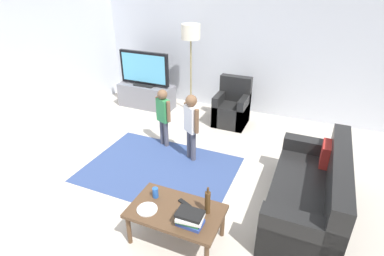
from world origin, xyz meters
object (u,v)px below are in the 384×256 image
at_px(bottle, 208,202).
at_px(tv_stand, 147,96).
at_px(child_near_tv, 163,113).
at_px(book_stack, 190,218).
at_px(tv, 144,69).
at_px(armchair, 232,109).
at_px(plate, 147,209).
at_px(tv_remote, 185,203).
at_px(coffee_table, 176,213).
at_px(soda_can, 155,193).
at_px(child_center, 191,122).
at_px(couch, 313,195).
at_px(floor_lamp, 191,37).

bearing_deg(bottle, tv_stand, 130.18).
height_order(child_near_tv, book_stack, child_near_tv).
height_order(tv, book_stack, tv).
relative_size(tv_stand, bottle, 3.70).
bearing_deg(book_stack, armchair, 98.94).
bearing_deg(plate, book_stack, -0.23).
distance_m(book_stack, plate, 0.50).
distance_m(tv_stand, tv_remote, 3.73).
distance_m(bottle, plate, 0.65).
xyz_separation_m(coffee_table, soda_can, (-0.30, 0.10, 0.11)).
xyz_separation_m(armchair, child_center, (-0.22, -1.48, 0.35)).
distance_m(soda_can, plate, 0.23).
height_order(couch, child_near_tv, child_near_tv).
distance_m(bottle, soda_can, 0.62).
xyz_separation_m(couch, armchair, (-1.62, 2.04, 0.01)).
bearing_deg(tv, couch, -30.22).
relative_size(child_center, tv_remote, 6.35).
relative_size(couch, child_near_tv, 1.79).
bearing_deg(coffee_table, tv_stand, 125.51).
bearing_deg(child_center, tv_stand, 138.37).
xyz_separation_m(bottle, tv_remote, (-0.27, 0.02, -0.13)).
height_order(tv_stand, coffee_table, tv_stand).
distance_m(book_stack, soda_can, 0.56).
height_order(tv_stand, book_stack, book_stack).
xyz_separation_m(child_center, book_stack, (0.72, -1.70, -0.16)).
distance_m(child_center, plate, 1.72).
bearing_deg(armchair, floor_lamp, 168.59).
xyz_separation_m(child_center, tv_remote, (0.55, -1.46, -0.22)).
height_order(tv, bottle, tv).
height_order(armchair, coffee_table, armchair).
distance_m(armchair, floor_lamp, 1.58).
xyz_separation_m(couch, bottle, (-1.01, -0.91, 0.27)).
bearing_deg(soda_can, plate, -84.73).
xyz_separation_m(child_near_tv, book_stack, (1.31, -1.91, -0.11)).
xyz_separation_m(tv, coffee_table, (2.21, -3.07, -0.48)).
bearing_deg(tv_stand, bottle, -49.82).
bearing_deg(floor_lamp, child_center, -66.42).
relative_size(tv, soda_can, 9.17).
bearing_deg(child_center, couch, -17.18).
relative_size(tv_stand, couch, 0.67).
distance_m(tv_stand, tv, 0.60).
bearing_deg(plate, bottle, 20.14).
bearing_deg(tv_remote, floor_lamp, 135.92).
bearing_deg(child_near_tv, tv, 130.91).
bearing_deg(coffee_table, soda_can, 161.57).
distance_m(armchair, child_near_tv, 1.54).
relative_size(tv, book_stack, 3.85).
xyz_separation_m(tv, bottle, (2.53, -2.97, -0.29)).
relative_size(couch, plate, 8.18).
relative_size(book_stack, tv_remote, 1.68).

